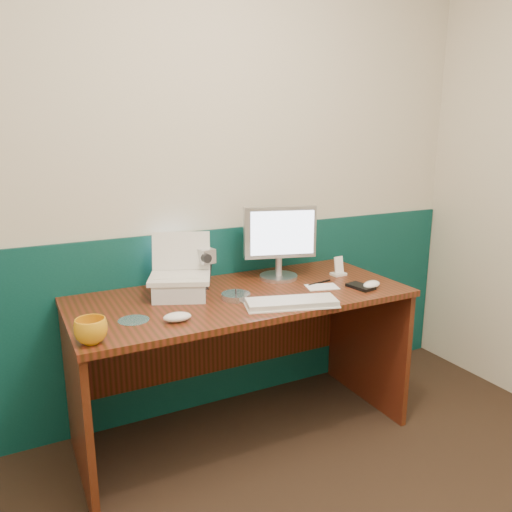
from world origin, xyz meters
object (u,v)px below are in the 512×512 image
monitor (279,244)px  keyboard (292,303)px  desk (242,366)px  laptop (179,256)px  mug (91,331)px  camcorder (204,268)px

monitor → keyboard: monitor is taller
desk → keyboard: keyboard is taller
desk → laptop: size_ratio=5.79×
monitor → mug: monitor is taller
keyboard → mug: (-0.86, -0.01, 0.04)m
keyboard → camcorder: bearing=137.0°
camcorder → monitor: bearing=-14.4°
mug → laptop: bearing=37.1°
keyboard → laptop: bearing=156.8°
monitor → mug: 1.11m
monitor → camcorder: bearing=-166.5°
monitor → mug: (-1.02, -0.41, -0.14)m
mug → camcorder: bearing=35.2°
desk → laptop: 0.64m
monitor → laptop: bearing=-156.9°
desk → mug: mug is taller
desk → keyboard: 0.48m
desk → keyboard: bearing=-63.6°
monitor → camcorder: monitor is taller
keyboard → camcorder: 0.50m
monitor → mug: size_ratio=3.12×
camcorder → laptop: bearing=-162.1°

